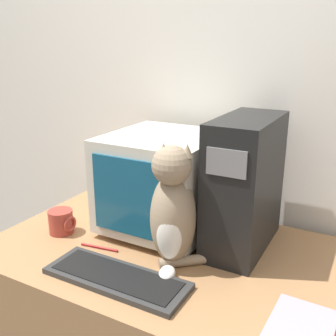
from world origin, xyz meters
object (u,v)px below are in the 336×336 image
keyboard (116,278)px  cat (173,212)px  book_stack (299,333)px  computer_tower (245,184)px  crt_monitor (163,182)px  mug (61,222)px  pen (99,247)px

keyboard → cat: cat is taller
keyboard → book_stack: size_ratio=2.24×
book_stack → computer_tower: bearing=125.1°
crt_monitor → mug: bearing=-145.6°
keyboard → pen: (-0.17, 0.13, -0.01)m
crt_monitor → mug: 0.43m
computer_tower → pen: size_ratio=3.20×
cat → pen: size_ratio=2.84×
keyboard → cat: 0.27m
crt_monitor → pen: 0.34m
cat → pen: cat is taller
crt_monitor → keyboard: size_ratio=0.92×
keyboard → mug: (-0.38, 0.16, 0.04)m
crt_monitor → computer_tower: bearing=3.6°
pen → computer_tower: bearing=32.1°
crt_monitor → keyboard: crt_monitor is taller
book_stack → keyboard: bearing=-180.0°
crt_monitor → cat: bearing=-53.1°
crt_monitor → computer_tower: (0.32, 0.02, 0.04)m
computer_tower → mug: computer_tower is taller
book_stack → pen: 0.74m
keyboard → pen: size_ratio=3.15×
cat → book_stack: size_ratio=2.02×
book_stack → pen: size_ratio=1.41×
crt_monitor → book_stack: (0.60, -0.39, -0.17)m
crt_monitor → computer_tower: 0.32m
pen → mug: mug is taller
computer_tower → mug: bearing=-159.2°
computer_tower → book_stack: bearing=-54.9°
computer_tower → keyboard: bearing=-123.1°
crt_monitor → mug: size_ratio=4.30×
computer_tower → mug: size_ratio=4.73×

